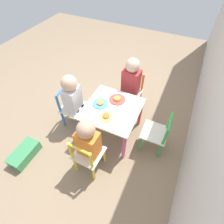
{
  "coord_description": "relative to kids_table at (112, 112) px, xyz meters",
  "views": [
    {
      "loc": [
        1.13,
        0.53,
        1.76
      ],
      "look_at": [
        0.0,
        0.0,
        0.36
      ],
      "focal_mm": 28.0,
      "sensor_mm": 36.0,
      "label": 1
    }
  ],
  "objects": [
    {
      "name": "ground_plane",
      "position": [
        0.0,
        0.0,
        -0.36
      ],
      "size": [
        6.0,
        6.0,
        0.0
      ],
      "primitive_type": "plane",
      "color": "#8C755B"
    },
    {
      "name": "kids_table",
      "position": [
        0.0,
        0.0,
        0.0
      ],
      "size": [
        0.57,
        0.57,
        0.42
      ],
      "color": "silver",
      "rests_on": "ground_plane"
    },
    {
      "name": "chair_yellow",
      "position": [
        0.51,
        -0.02,
        -0.12
      ],
      "size": [
        0.27,
        0.27,
        0.5
      ],
      "rotation": [
        0.0,
        0.0,
        -1.61
      ],
      "color": "silver",
      "rests_on": "ground_plane"
    },
    {
      "name": "chair_orange",
      "position": [
        -0.51,
        0.04,
        -0.12
      ],
      "size": [
        0.28,
        0.28,
        0.5
      ],
      "rotation": [
        0.0,
        0.0,
        1.5
      ],
      "color": "silver",
      "rests_on": "ground_plane"
    },
    {
      "name": "chair_blue",
      "position": [
        0.05,
        -0.51,
        -0.12
      ],
      "size": [
        0.28,
        0.28,
        0.5
      ],
      "rotation": [
        0.0,
        0.0,
        -3.05
      ],
      "color": "silver",
      "rests_on": "ground_plane"
    },
    {
      "name": "chair_green",
      "position": [
        -0.01,
        0.51,
        -0.12
      ],
      "size": [
        0.27,
        0.27,
        0.5
      ],
      "rotation": [
        0.0,
        0.0,
        0.03
      ],
      "color": "silver",
      "rests_on": "ground_plane"
    },
    {
      "name": "child_right",
      "position": [
        0.45,
        -0.02,
        0.05
      ],
      "size": [
        0.22,
        0.21,
        0.7
      ],
      "rotation": [
        0.0,
        0.0,
        -1.61
      ],
      "color": "#4C608E",
      "rests_on": "ground_plane"
    },
    {
      "name": "child_left",
      "position": [
        -0.45,
        0.03,
        0.09
      ],
      "size": [
        0.22,
        0.21,
        0.75
      ],
      "rotation": [
        0.0,
        0.0,
        1.5
      ],
      "color": "#38383D",
      "rests_on": "ground_plane"
    },
    {
      "name": "child_front",
      "position": [
        0.04,
        -0.45,
        0.07
      ],
      "size": [
        0.21,
        0.23,
        0.71
      ],
      "rotation": [
        0.0,
        0.0,
        -3.05
      ],
      "color": "#4C608E",
      "rests_on": "ground_plane"
    },
    {
      "name": "plate_right",
      "position": [
        0.14,
        0.0,
        0.07
      ],
      "size": [
        0.15,
        0.15,
        0.03
      ],
      "color": "#EADB66",
      "rests_on": "kids_table"
    },
    {
      "name": "plate_left",
      "position": [
        -0.14,
        0.0,
        0.07
      ],
      "size": [
        0.18,
        0.18,
        0.03
      ],
      "color": "#E54C47",
      "rests_on": "kids_table"
    },
    {
      "name": "plate_front",
      "position": [
        -0.0,
        -0.14,
        0.07
      ],
      "size": [
        0.16,
        0.16,
        0.03
      ],
      "color": "#4C9EE0",
      "rests_on": "kids_table"
    },
    {
      "name": "storage_bin",
      "position": [
        0.7,
        -0.72,
        -0.3
      ],
      "size": [
        0.34,
        0.17,
        0.12
      ],
      "color": "#3D8E56",
      "rests_on": "ground_plane"
    }
  ]
}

